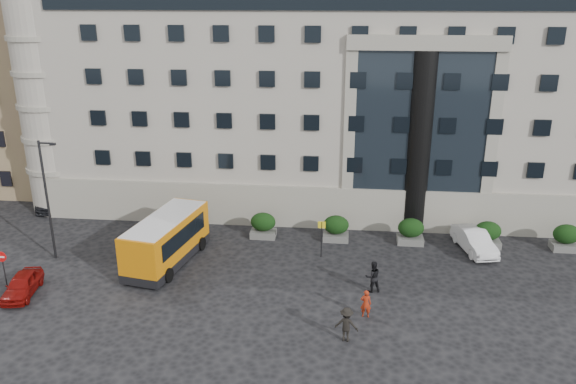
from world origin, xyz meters
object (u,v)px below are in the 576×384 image
hedge_f (566,237)px  parked_car_d (78,183)px  pedestrian_b (373,277)px  hedge_d (411,231)px  red_truck (69,172)px  hedge_a (192,222)px  parked_car_a (22,285)px  hedge_c (336,228)px  white_taxi (474,241)px  no_entry_sign (2,262)px  hedge_b (263,225)px  hedge_e (487,234)px  pedestrian_a (366,304)px  minibus (167,238)px  bus_stop_sign (322,233)px  pedestrian_c (346,324)px  street_lamp (48,196)px  parked_car_c (56,199)px

hedge_f → parked_car_d: bearing=168.0°
hedge_f → pedestrian_b: size_ratio=0.96×
hedge_d → parked_car_d: size_ratio=0.33×
red_truck → pedestrian_b: size_ratio=3.34×
hedge_a → parked_car_a: 12.17m
hedge_d → red_truck: (-28.99, 8.39, 0.71)m
hedge_c → red_truck: size_ratio=0.29×
red_truck → white_taxi: 34.42m
hedge_a → pedestrian_b: (12.71, -7.09, 0.03)m
no_entry_sign → parked_car_d: (-3.52, 17.04, -0.87)m
parked_car_a → parked_car_d: size_ratio=0.66×
hedge_b → red_truck: red_truck is taller
hedge_b → parked_car_d: hedge_b is taller
hedge_e → pedestrian_a: hedge_e is taller
minibus → pedestrian_a: size_ratio=4.88×
bus_stop_sign → pedestrian_c: size_ratio=1.37×
minibus → white_taxi: size_ratio=1.71×
hedge_a → bus_stop_sign: 9.94m
hedge_d → parked_car_d: 29.29m
parked_car_a → pedestrian_c: 18.90m
street_lamp → no_entry_sign: street_lamp is taller
parked_car_a → parked_car_c: bearing=100.3°
hedge_b → parked_car_a: 15.91m
hedge_e → pedestrian_b: bearing=-138.8°
minibus → no_entry_sign: bearing=-143.7°
parked_car_a → pedestrian_b: pedestrian_b is taller
hedge_c → red_truck: (-23.79, 8.39, 0.71)m
hedge_e → parked_car_d: size_ratio=0.33×
hedge_a → hedge_f: bearing=0.0°
red_truck → pedestrian_c: red_truck is taller
red_truck → parked_car_d: size_ratio=1.14×
minibus → parked_car_d: minibus is taller
street_lamp → bus_stop_sign: bearing=6.5°
hedge_c → street_lamp: (-18.34, -4.80, 3.44)m
parked_car_c → pedestrian_c: bearing=-38.7°
hedge_e → pedestrian_c: same height
hedge_a → street_lamp: street_lamp is taller
hedge_c → parked_car_c: 23.31m
bus_stop_sign → minibus: 10.05m
white_taxi → parked_car_c: bearing=158.2°
pedestrian_c → parked_car_c: bearing=-25.3°
parked_car_d → minibus: bearing=-39.2°
hedge_c → parked_car_a: 20.30m
bus_stop_sign → red_truck: (-22.89, 11.19, -0.09)m
street_lamp → parked_car_d: (-4.58, 13.00, -3.59)m
parked_car_d → pedestrian_c: (23.73, -20.44, 0.14)m
minibus → white_taxi: bearing=21.5°
parked_car_c → hedge_a: bearing=-22.5°
pedestrian_a → parked_car_a: bearing=1.4°
parked_car_d → hedge_b: bearing=-17.4°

